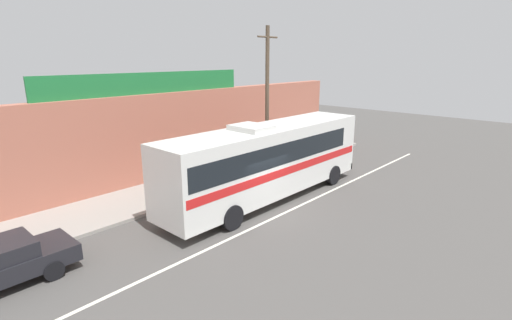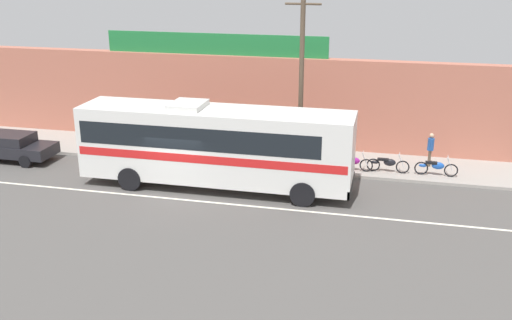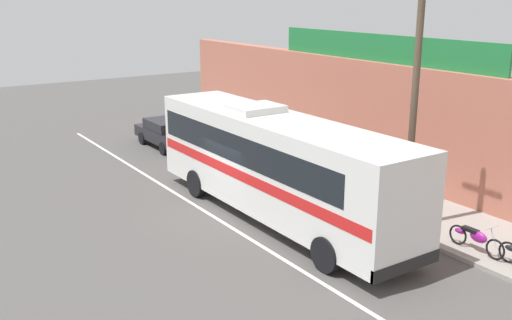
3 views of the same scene
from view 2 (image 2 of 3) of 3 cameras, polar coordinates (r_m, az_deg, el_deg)
The scene contains 12 objects.
ground_plane at distance 25.64m, azimuth -7.59°, elevation -3.08°, with size 70.00×70.00×0.00m, color #4F4C49.
sidewalk_slab at distance 30.22m, azimuth -4.16°, elevation 0.66°, with size 30.00×3.60×0.14m, color gray.
storefront_facade at distance 31.57m, azimuth -3.10°, elevation 5.88°, with size 30.00×0.70×4.80m, color #B26651.
storefront_billboard at distance 31.16m, azimuth -4.06°, elevation 11.21°, with size 11.95×0.12×1.10m, color #1E7538.
road_center_stripe at distance 24.95m, azimuth -8.23°, elevation -3.74°, with size 30.00×0.14×0.01m, color silver.
intercity_bus at distance 25.29m, azimuth -4.17°, elevation 1.70°, with size 11.87×2.60×3.78m.
parked_car at distance 31.57m, azimuth -22.76°, elevation 1.26°, with size 4.31×1.83×1.37m.
utility_pole at distance 26.74m, azimuth 4.44°, elevation 7.74°, with size 1.60×0.22×8.18m.
motorcycle_green at distance 27.83m, azimuth 12.68°, elevation -0.34°, with size 1.96×0.56×0.94m.
motorcycle_purple at distance 27.96m, azimuth 17.10°, elevation -0.64°, with size 1.93×0.56×0.94m.
motorcycle_black at distance 27.74m, azimuth 9.32°, elevation -0.18°, with size 1.90×0.56×0.94m.
pedestrian_near_shop at distance 29.05m, azimuth 16.65°, elevation 1.22°, with size 0.30×0.48×1.63m.
Camera 2 is at (8.68, -22.13, 9.61)m, focal length 41.04 mm.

